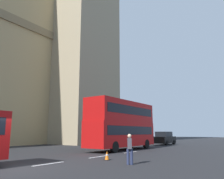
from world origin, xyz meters
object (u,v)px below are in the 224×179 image
(sedan_lead, at_px, (165,138))
(pedestrian_near_cones, at_px, (130,148))
(double_decker_bus, at_px, (122,123))
(traffic_cone_east, at_px, (107,156))

(sedan_lead, relative_size, pedestrian_near_cones, 2.60)
(double_decker_bus, relative_size, traffic_cone_east, 16.55)
(traffic_cone_east, relative_size, pedestrian_near_cones, 0.34)
(double_decker_bus, relative_size, pedestrian_near_cones, 5.68)
(double_decker_bus, bearing_deg, sedan_lead, 0.66)
(double_decker_bus, height_order, sedan_lead, double_decker_bus)
(traffic_cone_east, bearing_deg, sedan_lead, 11.27)
(traffic_cone_east, height_order, pedestrian_near_cones, pedestrian_near_cones)
(sedan_lead, distance_m, pedestrian_near_cones, 20.85)
(traffic_cone_east, bearing_deg, pedestrian_near_cones, -112.06)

